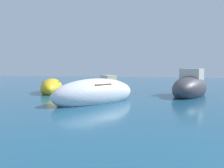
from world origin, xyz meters
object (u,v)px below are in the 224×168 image
(moored_boat_2, at_px, (190,87))
(moored_boat_4, at_px, (95,94))
(moored_boat_5, at_px, (107,85))
(moored_boat_1, at_px, (52,87))

(moored_boat_2, bearing_deg, moored_boat_4, -31.50)
(moored_boat_5, bearing_deg, moored_boat_4, 142.34)
(moored_boat_4, height_order, moored_boat_5, moored_boat_4)
(moored_boat_1, bearing_deg, moored_boat_4, -149.41)
(moored_boat_2, distance_m, moored_boat_5, 7.12)
(moored_boat_1, relative_size, moored_boat_5, 1.27)
(moored_boat_2, bearing_deg, moored_boat_5, -90.79)
(moored_boat_4, bearing_deg, moored_boat_1, 85.57)
(moored_boat_5, bearing_deg, moored_boat_2, -157.67)
(moored_boat_1, relative_size, moored_boat_2, 0.81)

